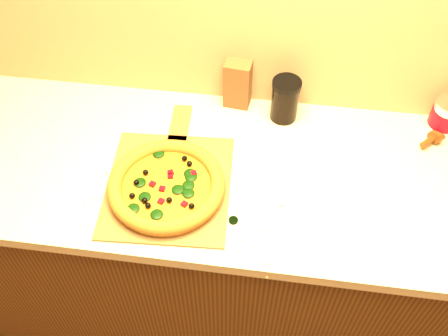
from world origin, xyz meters
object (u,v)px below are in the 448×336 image
Objects in this scene: pizza_peel at (169,182)px; dark_jar at (285,100)px; pizza at (166,186)px; coffee_canister at (445,118)px.

dark_jar is at bearing 42.18° from pizza_peel.
pizza_peel is at bearing 91.62° from pizza.
coffee_canister is at bearing 17.83° from pizza_peel.
pizza_peel is 4.27× the size of coffee_canister.
coffee_canister is (0.84, 0.33, 0.06)m from pizza_peel.
pizza_peel is 0.47m from dark_jar.
coffee_canister is (0.84, 0.36, 0.04)m from pizza.
pizza is (0.00, -0.04, 0.03)m from pizza_peel.
pizza is at bearing -131.35° from dark_jar.
pizza is at bearing -156.62° from coffee_canister.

